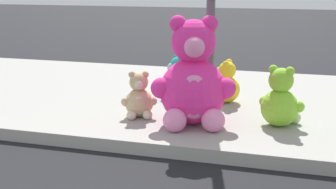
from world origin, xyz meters
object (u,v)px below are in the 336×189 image
(plush_pink_large, at_px, (193,82))
(plush_tan, at_px, (139,99))
(plush_teal, at_px, (178,83))
(plush_lime, at_px, (281,102))
(plush_yellow, at_px, (226,85))

(plush_pink_large, xyz_separation_m, plush_tan, (-0.72, 0.11, -0.29))
(plush_teal, relative_size, plush_tan, 1.15)
(plush_teal, bearing_deg, plush_pink_large, -65.30)
(plush_pink_large, height_order, plush_lime, plush_pink_large)
(plush_pink_large, xyz_separation_m, plush_lime, (1.01, 0.24, -0.23))
(plush_lime, bearing_deg, plush_pink_large, -166.40)
(plush_teal, xyz_separation_m, plush_tan, (-0.27, -0.89, -0.04))
(plush_tan, height_order, plush_lime, plush_lime)
(plush_pink_large, relative_size, plush_lime, 1.79)
(plush_pink_large, bearing_deg, plush_lime, 13.60)
(plush_lime, distance_m, plush_yellow, 1.22)
(plush_pink_large, height_order, plush_teal, plush_pink_large)
(plush_teal, height_order, plush_yellow, plush_teal)
(plush_pink_large, bearing_deg, plush_tan, 171.64)
(plush_yellow, bearing_deg, plush_tan, -131.54)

